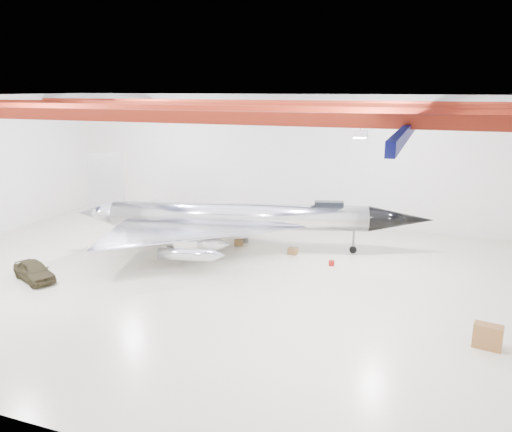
% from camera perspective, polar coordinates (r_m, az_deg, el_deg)
% --- Properties ---
extents(floor, '(40.00, 40.00, 0.00)m').
position_cam_1_polar(floor, '(31.74, -5.67, -6.88)').
color(floor, beige).
rests_on(floor, ground).
extents(wall_back, '(40.00, 0.00, 40.00)m').
position_cam_1_polar(wall_back, '(43.97, 2.68, 6.57)').
color(wall_back, silver).
rests_on(wall_back, floor).
extents(ceiling, '(40.00, 40.00, 0.00)m').
position_cam_1_polar(ceiling, '(29.60, -6.21, 13.39)').
color(ceiling, '#0A0F38').
rests_on(ceiling, wall_back).
extents(ceiling_structure, '(39.50, 29.50, 1.08)m').
position_cam_1_polar(ceiling_structure, '(29.61, -6.18, 12.08)').
color(ceiling_structure, maroon).
rests_on(ceiling_structure, ceiling).
extents(jet_aircraft, '(25.27, 18.02, 7.02)m').
position_cam_1_polar(jet_aircraft, '(35.93, -2.10, -0.41)').
color(jet_aircraft, silver).
rests_on(jet_aircraft, floor).
extents(jeep, '(3.91, 2.84, 1.24)m').
position_cam_1_polar(jeep, '(33.63, -24.02, -5.75)').
color(jeep, '#352E1A').
rests_on(jeep, floor).
extents(desk, '(1.33, 0.84, 1.14)m').
position_cam_1_polar(desk, '(25.51, 24.96, -12.38)').
color(desk, brown).
rests_on(desk, floor).
extents(crate_ply, '(0.71, 0.63, 0.42)m').
position_cam_1_polar(crate_ply, '(37.53, -6.30, -3.17)').
color(crate_ply, olive).
rests_on(crate_ply, floor).
extents(toolbox_red, '(0.49, 0.43, 0.30)m').
position_cam_1_polar(toolbox_red, '(40.70, -2.89, -1.78)').
color(toolbox_red, maroon).
rests_on(toolbox_red, floor).
extents(parts_bin, '(0.71, 0.60, 0.46)m').
position_cam_1_polar(parts_bin, '(35.69, 4.24, -4.02)').
color(parts_bin, olive).
rests_on(parts_bin, floor).
extents(crate_small, '(0.40, 0.33, 0.26)m').
position_cam_1_polar(crate_small, '(39.16, -8.54, -2.61)').
color(crate_small, '#59595B').
rests_on(crate_small, floor).
extents(tool_chest, '(0.49, 0.49, 0.35)m').
position_cam_1_polar(tool_chest, '(33.76, 8.63, -5.34)').
color(tool_chest, maroon).
rests_on(tool_chest, floor).
extents(oil_barrel, '(0.75, 0.66, 0.44)m').
position_cam_1_polar(oil_barrel, '(37.61, -2.00, -3.03)').
color(oil_barrel, olive).
rests_on(oil_barrel, floor).
extents(spares_box, '(0.43, 0.43, 0.37)m').
position_cam_1_polar(spares_box, '(38.25, -1.20, -2.78)').
color(spares_box, '#59595B').
rests_on(spares_box, floor).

